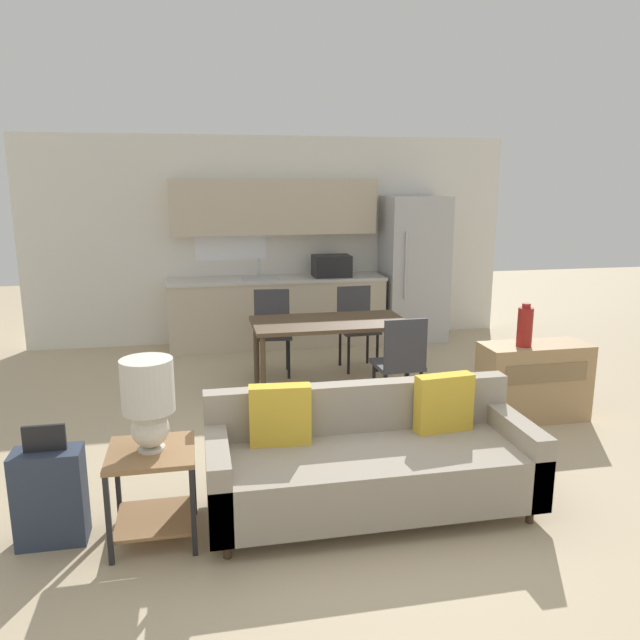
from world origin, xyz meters
TOP-DOWN VIEW (x-y plane):
  - ground_plane at (0.00, 0.00)m, footprint 20.00×20.00m
  - wall_back at (-0.01, 4.63)m, footprint 6.40×0.07m
  - kitchen_counter at (0.02, 4.33)m, footprint 2.82×0.65m
  - refrigerator at (1.86, 4.24)m, footprint 0.81×0.71m
  - dining_table at (0.27, 2.32)m, footprint 1.56×0.81m
  - couch at (0.03, -0.02)m, footprint 2.12×0.80m
  - side_table at (-1.34, -0.12)m, footprint 0.51×0.51m
  - table_lamp at (-1.34, -0.11)m, footprint 0.31×0.31m
  - credenza at (1.94, 1.23)m, footprint 0.97×0.41m
  - vase at (1.79, 1.18)m, footprint 0.13×0.13m
  - dining_chair_far_right at (0.77, 3.11)m, footprint 0.44×0.44m
  - dining_chair_near_right at (0.77, 1.55)m, footprint 0.43×0.43m
  - dining_chair_far_left at (-0.22, 3.08)m, footprint 0.46×0.46m
  - suitcase at (-1.95, -0.04)m, footprint 0.40×0.22m

SIDE VIEW (x-z plane):
  - ground_plane at x=0.00m, z-range 0.00..0.00m
  - suitcase at x=-1.95m, z-range -0.07..0.68m
  - couch at x=0.03m, z-range -0.09..0.76m
  - credenza at x=1.94m, z-range 0.00..0.70m
  - side_table at x=-1.34m, z-range 0.10..0.68m
  - dining_chair_far_right at x=0.77m, z-range 0.06..0.99m
  - dining_chair_near_right at x=0.77m, z-range 0.06..0.99m
  - dining_chair_far_left at x=-0.22m, z-range 0.06..0.99m
  - dining_table at x=0.27m, z-range 0.31..1.06m
  - kitchen_counter at x=0.02m, z-range -0.23..1.92m
  - vase at x=1.79m, z-range 0.69..1.08m
  - table_lamp at x=-1.34m, z-range 0.62..1.18m
  - refrigerator at x=1.86m, z-range 0.00..1.93m
  - wall_back at x=-0.01m, z-range 0.00..2.70m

